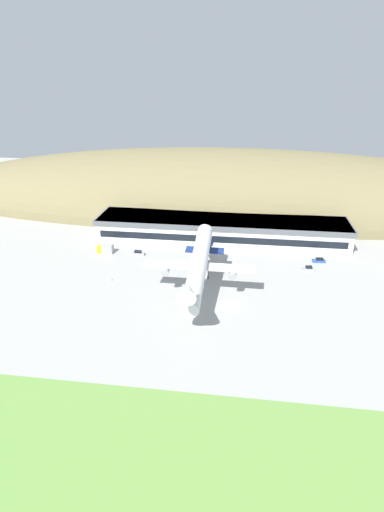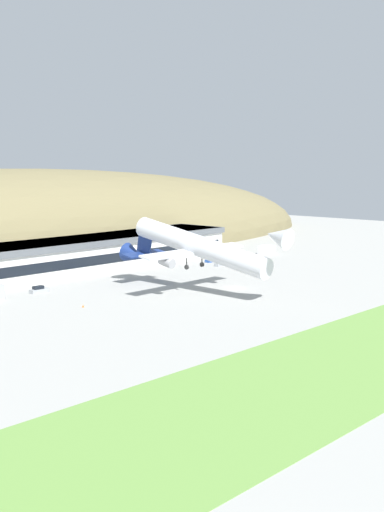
# 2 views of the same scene
# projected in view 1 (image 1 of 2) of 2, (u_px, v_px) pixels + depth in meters

# --- Properties ---
(ground_plane) EXTENTS (396.79, 396.79, 0.00)m
(ground_plane) POSITION_uv_depth(u_px,v_px,m) (231.00, 305.00, 117.48)
(ground_plane) COLOR #9E9E99
(grass_strip_foreground) EXTENTS (357.11, 30.92, 0.08)m
(grass_strip_foreground) POSITION_uv_depth(u_px,v_px,m) (219.00, 460.00, 70.47)
(grass_strip_foreground) COLOR #669342
(grass_strip_foreground) RESTS_ON ground_plane
(hill_backdrop) EXTENTS (325.43, 84.20, 56.59)m
(hill_backdrop) POSITION_uv_depth(u_px,v_px,m) (228.00, 205.00, 204.99)
(hill_backdrop) COLOR olive
(hill_backdrop) RESTS_ON ground_plane
(terminal_building) EXTENTS (99.82, 19.36, 9.38)m
(terminal_building) POSITION_uv_depth(u_px,v_px,m) (221.00, 228.00, 159.92)
(terminal_building) COLOR white
(terminal_building) RESTS_ON ground_plane
(cargo_airplane) EXTENTS (33.38, 51.16, 13.87)m
(cargo_airplane) POSITION_uv_depth(u_px,v_px,m) (199.00, 265.00, 117.47)
(cargo_airplane) COLOR silver
(service_car_0) EXTENTS (4.00, 1.85, 1.68)m
(service_car_0) POSITION_uv_depth(u_px,v_px,m) (308.00, 269.00, 137.47)
(service_car_0) COLOR #999EA3
(service_car_0) RESTS_ON ground_plane
(service_car_1) EXTENTS (4.59, 1.82, 1.67)m
(service_car_1) POSITION_uv_depth(u_px,v_px,m) (138.00, 253.00, 149.31)
(service_car_1) COLOR #999EA3
(service_car_1) RESTS_ON ground_plane
(service_car_2) EXTENTS (4.62, 2.08, 1.55)m
(service_car_2) POSITION_uv_depth(u_px,v_px,m) (319.00, 260.00, 143.60)
(service_car_2) COLOR #264C99
(service_car_2) RESTS_ON ground_plane
(fuel_truck) EXTENTS (6.22, 2.94, 3.36)m
(fuel_truck) POSITION_uv_depth(u_px,v_px,m) (106.00, 249.00, 150.82)
(fuel_truck) COLOR gold
(fuel_truck) RESTS_ON ground_plane
(traffic_cone_0) EXTENTS (0.52, 0.52, 0.58)m
(traffic_cone_0) POSITION_uv_depth(u_px,v_px,m) (112.00, 279.00, 131.30)
(traffic_cone_0) COLOR orange
(traffic_cone_0) RESTS_ON ground_plane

